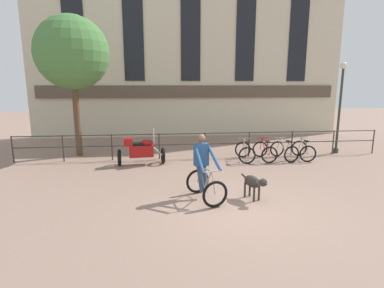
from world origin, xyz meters
name	(u,v)px	position (x,y,z in m)	size (l,w,h in m)	color
ground_plane	(237,207)	(0.00, 0.00, 0.00)	(60.00, 60.00, 0.00)	#8E7060
canal_railing	(205,141)	(0.00, 5.20, 0.71)	(15.05, 0.05, 1.05)	#2D2B28
building_facade	(190,32)	(0.00, 10.99, 5.91)	(18.00, 0.72, 11.88)	beige
cyclist_with_bike	(204,170)	(-0.72, 0.71, 0.76)	(0.97, 1.31, 1.70)	black
dog	(254,182)	(0.56, 0.44, 0.47)	(0.51, 0.92, 0.67)	#332D28
parked_motorcycle	(141,150)	(-2.56, 4.37, 0.56)	(1.79, 0.77, 1.35)	black
parked_bicycle_near_lamp	(245,152)	(1.51, 4.54, 0.36)	(0.79, 1.18, 0.86)	black
parked_bicycle_mid_left	(265,151)	(2.33, 4.54, 0.36)	(0.67, 1.12, 0.86)	black
parked_bicycle_mid_right	(284,151)	(3.14, 4.54, 0.36)	(0.83, 1.20, 0.86)	black
parked_bicycle_far_end	(303,150)	(3.96, 4.54, 0.36)	(0.81, 1.19, 0.86)	black
street_lamp	(340,103)	(5.95, 5.47, 2.21)	(0.28, 0.28, 3.92)	#2D382D
tree_canalside_left	(72,53)	(-5.28, 6.21, 4.22)	(2.95, 2.95, 5.71)	brown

